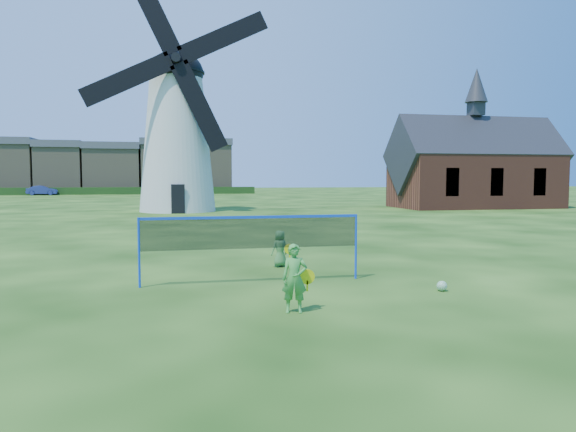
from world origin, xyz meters
The scene contains 10 objects.
ground centered at (0.00, 0.00, 0.00)m, with size 220.00×220.00×0.00m, color black.
windmill centered at (-2.27, 26.66, 5.61)m, with size 12.38×5.33×16.48m.
chapel centered at (20.96, 26.54, 3.10)m, with size 13.02×6.31×11.01m.
badminton_net centered at (-0.73, 0.07, 1.14)m, with size 5.05×0.05×1.55m.
player_girl centered at (-0.37, -2.74, 0.62)m, with size 0.67×0.39×1.24m.
player_boy centered at (0.32, 2.11, 0.50)m, with size 0.64×0.47×0.99m.
play_ball centered at (3.11, -1.64, 0.11)m, with size 0.22×0.22×0.22m, color green.
terraced_houses centered at (-22.74, 72.00, 3.96)m, with size 58.23×8.40×8.24m.
hedge centered at (-22.00, 66.00, 0.50)m, with size 62.00×0.80×1.00m, color #193814.
car_right centered at (-19.98, 64.81, 0.63)m, with size 1.34×3.85×1.27m, color navy.
Camera 1 is at (-2.44, -11.90, 2.43)m, focal length 33.11 mm.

